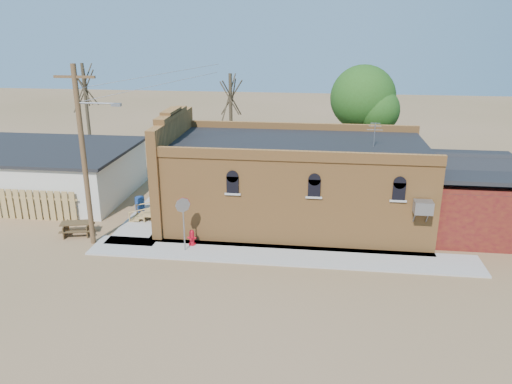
# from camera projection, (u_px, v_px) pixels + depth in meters

# --- Properties ---
(ground) EXTENTS (120.00, 120.00, 0.00)m
(ground) POSITION_uv_depth(u_px,v_px,m) (247.00, 262.00, 23.63)
(ground) COLOR brown
(ground) RESTS_ON ground
(sidewalk_south) EXTENTS (19.00, 2.20, 0.08)m
(sidewalk_south) POSITION_uv_depth(u_px,v_px,m) (280.00, 255.00, 24.28)
(sidewalk_south) COLOR #9E9991
(sidewalk_south) RESTS_ON ground
(sidewalk_west) EXTENTS (2.60, 10.00, 0.08)m
(sidewalk_west) POSITION_uv_depth(u_px,v_px,m) (158.00, 211.00, 29.99)
(sidewalk_west) COLOR #9E9991
(sidewalk_west) RESTS_ON ground
(brick_bar) EXTENTS (16.40, 7.97, 6.30)m
(brick_bar) POSITION_uv_depth(u_px,v_px,m) (290.00, 182.00, 27.83)
(brick_bar) COLOR #B37136
(brick_bar) RESTS_ON ground
(red_shed) EXTENTS (5.40, 6.40, 4.30)m
(red_shed) POSITION_uv_depth(u_px,v_px,m) (474.00, 190.00, 26.69)
(red_shed) COLOR #4E0D14
(red_shed) RESTS_ON ground
(wood_fence) EXTENTS (5.20, 0.10, 1.80)m
(wood_fence) POSITION_uv_depth(u_px,v_px,m) (35.00, 205.00, 28.42)
(wood_fence) COLOR tan
(wood_fence) RESTS_ON ground
(utility_pole) EXTENTS (3.12, 0.26, 9.00)m
(utility_pole) POSITION_uv_depth(u_px,v_px,m) (84.00, 153.00, 24.17)
(utility_pole) COLOR #492F1D
(utility_pole) RESTS_ON ground
(tree_bare_near) EXTENTS (2.80, 2.80, 7.65)m
(tree_bare_near) POSITION_uv_depth(u_px,v_px,m) (230.00, 96.00, 34.26)
(tree_bare_near) COLOR #433626
(tree_bare_near) RESTS_ON ground
(tree_bare_far) EXTENTS (2.80, 2.80, 8.16)m
(tree_bare_far) POSITION_uv_depth(u_px,v_px,m) (84.00, 86.00, 36.37)
(tree_bare_far) COLOR #433626
(tree_bare_far) RESTS_ON ground
(tree_leafy) EXTENTS (4.40, 4.40, 8.15)m
(tree_leafy) POSITION_uv_depth(u_px,v_px,m) (363.00, 98.00, 33.67)
(tree_leafy) COLOR #433626
(tree_leafy) RESTS_ON ground
(fire_hydrant) EXTENTS (0.46, 0.44, 0.80)m
(fire_hydrant) POSITION_uv_depth(u_px,v_px,m) (192.00, 237.00, 25.19)
(fire_hydrant) COLOR #AD0918
(fire_hydrant) RESTS_ON sidewalk_south
(stop_sign) EXTENTS (0.65, 0.48, 2.75)m
(stop_sign) POSITION_uv_depth(u_px,v_px,m) (183.00, 210.00, 24.05)
(stop_sign) COLOR gray
(stop_sign) RESTS_ON sidewalk_south
(trash_barrel) EXTENTS (0.62, 0.62, 0.86)m
(trash_barrel) POSITION_uv_depth(u_px,v_px,m) (140.00, 204.00, 29.72)
(trash_barrel) COLOR navy
(trash_barrel) RESTS_ON sidewalk_west
(picnic_table) EXTENTS (1.92, 1.62, 0.69)m
(picnic_table) POSITION_uv_depth(u_px,v_px,m) (77.00, 226.00, 26.62)
(picnic_table) COLOR #49351D
(picnic_table) RESTS_ON ground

